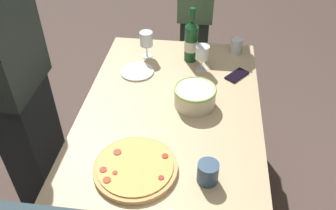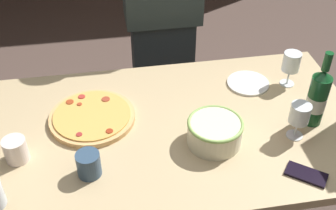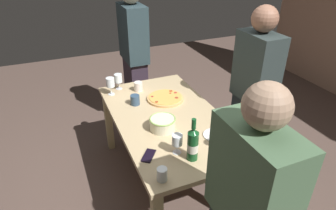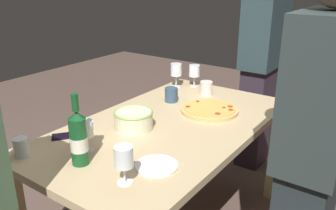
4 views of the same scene
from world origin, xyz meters
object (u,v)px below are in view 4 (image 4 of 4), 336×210
at_px(cup_ceramic, 21,147).
at_px(serving_bowl, 134,119).
at_px(cell_phone, 66,136).
at_px(cup_spare, 171,95).
at_px(person_host, 262,64).
at_px(wine_bottle, 79,138).
at_px(wine_glass_far_left, 124,159).
at_px(pizza, 209,110).
at_px(side_plate, 157,165).
at_px(wine_glass_near_pizza, 85,130).
at_px(wine_glass_by_bottle, 194,72).
at_px(dining_table, 168,139).
at_px(person_guest_right, 313,157).
at_px(cup_amber, 206,88).
at_px(wine_glass_far_right, 176,70).

bearing_deg(cup_ceramic, serving_bowl, 157.67).
bearing_deg(cell_phone, cup_ceramic, 128.02).
relative_size(cup_spare, person_host, 0.05).
height_order(wine_bottle, wine_glass_far_left, wine_bottle).
bearing_deg(pizza, side_plate, 10.43).
bearing_deg(cup_spare, wine_glass_near_pizza, 4.63).
relative_size(wine_bottle, wine_glass_far_left, 2.01).
bearing_deg(serving_bowl, pizza, 155.01).
relative_size(wine_glass_by_bottle, side_plate, 0.85).
distance_m(pizza, cup_ceramic, 1.09).
bearing_deg(dining_table, side_plate, 29.23).
xyz_separation_m(serving_bowl, wine_glass_near_pizza, (0.32, -0.02, 0.05)).
bearing_deg(wine_bottle, person_host, 175.61).
height_order(pizza, person_guest_right, person_guest_right).
distance_m(wine_bottle, wine_glass_far_left, 0.27).
distance_m(cup_amber, cup_ceramic, 1.30).
bearing_deg(wine_glass_far_right, side_plate, 29.97).
distance_m(wine_bottle, person_guest_right, 0.99).
bearing_deg(side_plate, wine_glass_far_left, -8.68).
xyz_separation_m(wine_glass_by_bottle, cell_phone, (1.14, -0.08, -0.11)).
distance_m(pizza, cell_phone, 0.86).
height_order(serving_bowl, wine_bottle, wine_bottle).
xyz_separation_m(dining_table, pizza, (-0.30, 0.10, 0.11)).
bearing_deg(cell_phone, dining_table, -89.44).
relative_size(wine_glass_far_right, cup_spare, 1.88).
bearing_deg(cup_ceramic, side_plate, 116.91).
height_order(wine_bottle, wine_glass_near_pizza, wine_bottle).
relative_size(wine_bottle, cup_spare, 3.49).
xyz_separation_m(wine_bottle, person_guest_right, (-0.48, 0.87, -0.04)).
xyz_separation_m(dining_table, serving_bowl, (0.16, -0.12, 0.15)).
relative_size(wine_glass_far_right, cup_ceramic, 1.92).
distance_m(side_plate, cell_phone, 0.57).
bearing_deg(cup_spare, wine_bottle, 8.57).
height_order(person_host, person_guest_right, person_host).
distance_m(wine_bottle, wine_glass_near_pizza, 0.13).
bearing_deg(person_guest_right, dining_table, 0.00).
xyz_separation_m(serving_bowl, wine_bottle, (0.42, 0.05, 0.07)).
bearing_deg(pizza, wine_bottle, -10.37).
xyz_separation_m(person_host, person_guest_right, (1.31, 0.73, -0.03)).
height_order(wine_glass_by_bottle, cell_phone, wine_glass_by_bottle).
distance_m(serving_bowl, wine_glass_near_pizza, 0.33).
bearing_deg(cup_ceramic, wine_glass_far_right, -179.10).
bearing_deg(cup_amber, person_guest_right, 52.40).
bearing_deg(person_host, wine_glass_by_bottle, -29.37).
relative_size(cup_ceramic, side_plate, 0.48).
distance_m(wine_glass_far_right, cup_amber, 0.29).
xyz_separation_m(wine_glass_far_right, person_host, (-0.60, 0.43, -0.01)).
relative_size(serving_bowl, cup_ceramic, 2.32).
bearing_deg(cell_phone, side_plate, -138.94).
bearing_deg(cup_ceramic, cup_amber, 168.76).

